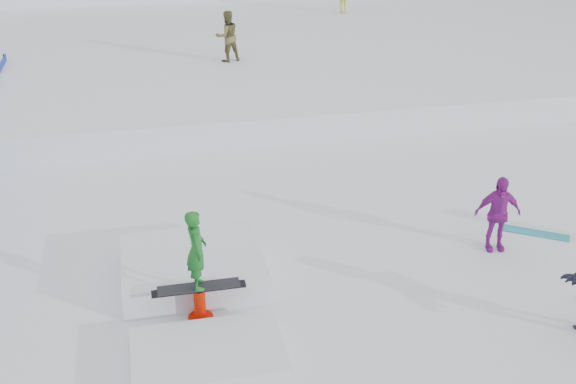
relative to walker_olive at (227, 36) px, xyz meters
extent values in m
plane|color=white|center=(-0.81, -12.84, -1.64)|extent=(120.00, 120.00, 0.00)
cube|color=white|center=(-0.81, 3.16, -1.24)|extent=(50.00, 18.00, 0.80)
cylinder|color=black|center=(-7.31, 1.36, -1.09)|extent=(0.05, 0.05, 1.10)
imported|color=brown|center=(0.00, 0.00, 0.00)|extent=(0.95, 0.82, 1.68)
imported|color=#941F95|center=(3.69, -12.08, -0.84)|extent=(0.98, 0.52, 1.60)
cube|color=teal|center=(4.84, -11.71, -1.62)|extent=(1.32, 1.01, 0.03)
cube|color=white|center=(-2.39, -11.94, -1.37)|extent=(2.60, 2.20, 0.54)
cube|color=white|center=(-2.39, -14.44, -1.49)|extent=(2.40, 1.60, 0.30)
cylinder|color=red|center=(-2.39, -13.24, -1.61)|extent=(0.44, 0.44, 0.06)
cylinder|color=red|center=(-2.39, -13.24, -1.34)|extent=(0.20, 0.20, 0.60)
cube|color=black|center=(-2.39, -13.24, -1.01)|extent=(1.60, 0.16, 0.06)
cube|color=black|center=(-2.39, -13.24, -0.96)|extent=(1.40, 0.28, 0.03)
imported|color=#17691F|center=(-2.39, -13.24, -0.24)|extent=(0.34, 0.52, 1.42)
camera|label=1|loc=(-3.11, -23.60, 5.85)|focal=45.00mm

